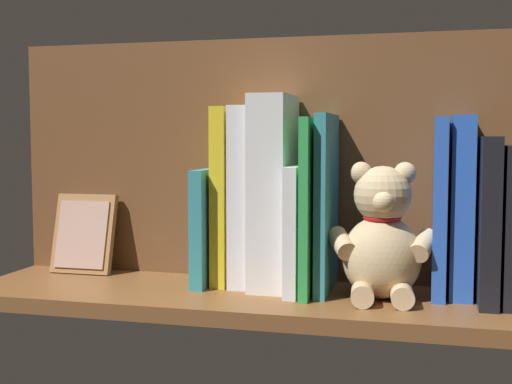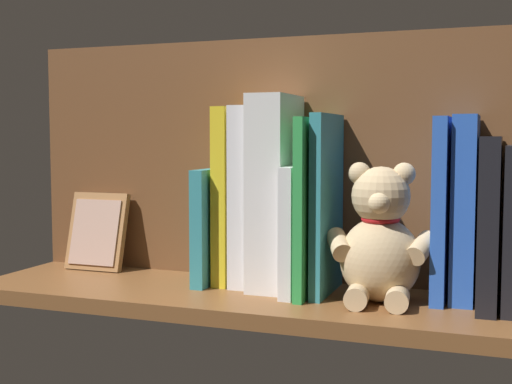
% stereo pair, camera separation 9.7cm
% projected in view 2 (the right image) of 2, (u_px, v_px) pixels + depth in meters
% --- Properties ---
extents(ground_plane, '(0.84, 0.25, 0.02)m').
position_uv_depth(ground_plane, '(256.00, 298.00, 0.99)').
color(ground_plane, brown).
extents(shelf_back_panel, '(0.84, 0.02, 0.37)m').
position_uv_depth(shelf_back_panel, '(278.00, 159.00, 1.06)').
color(shelf_back_panel, brown).
rests_on(shelf_back_panel, ground_plane).
extents(book_1, '(0.03, 0.14, 0.22)m').
position_uv_depth(book_1, '(489.00, 222.00, 0.88)').
color(book_1, black).
rests_on(book_1, ground_plane).
extents(book_2, '(0.03, 0.10, 0.25)m').
position_uv_depth(book_2, '(465.00, 209.00, 0.92)').
color(book_2, blue).
rests_on(book_2, ground_plane).
extents(book_3, '(0.02, 0.11, 0.25)m').
position_uv_depth(book_3, '(442.00, 209.00, 0.92)').
color(book_3, blue).
rests_on(book_3, ground_plane).
extents(teddy_bear, '(0.15, 0.13, 0.19)m').
position_uv_depth(teddy_bear, '(381.00, 241.00, 0.92)').
color(teddy_bear, '#D1B284').
rests_on(teddy_bear, ground_plane).
extents(book_4, '(0.02, 0.13, 0.25)m').
position_uv_depth(book_4, '(327.00, 204.00, 0.96)').
color(book_4, teal).
rests_on(book_4, ground_plane).
extents(book_5, '(0.01, 0.15, 0.25)m').
position_uv_depth(book_5, '(312.00, 206.00, 0.96)').
color(book_5, green).
rests_on(book_5, ground_plane).
extents(book_6, '(0.02, 0.14, 0.18)m').
position_uv_depth(book_6, '(299.00, 229.00, 0.97)').
color(book_6, silver).
rests_on(book_6, ground_plane).
extents(dictionary_thick_white, '(0.05, 0.12, 0.28)m').
position_uv_depth(dictionary_thick_white, '(275.00, 192.00, 1.00)').
color(dictionary_thick_white, white).
rests_on(dictionary_thick_white, ground_plane).
extents(book_7, '(0.03, 0.10, 0.27)m').
position_uv_depth(book_7, '(248.00, 196.00, 1.02)').
color(book_7, silver).
rests_on(book_7, ground_plane).
extents(book_8, '(0.02, 0.10, 0.27)m').
position_uv_depth(book_8, '(230.00, 196.00, 1.03)').
color(book_8, yellow).
rests_on(book_8, ground_plane).
extents(book_9, '(0.02, 0.12, 0.17)m').
position_uv_depth(book_9, '(212.00, 226.00, 1.04)').
color(book_9, teal).
rests_on(book_9, ground_plane).
extents(picture_frame_leaning, '(0.10, 0.05, 0.13)m').
position_uv_depth(picture_frame_leaning, '(97.00, 232.00, 1.14)').
color(picture_frame_leaning, '#9E6B3D').
rests_on(picture_frame_leaning, ground_plane).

